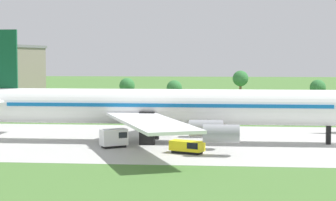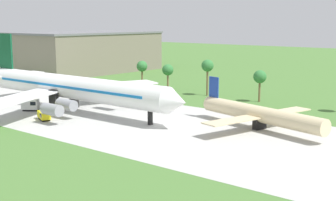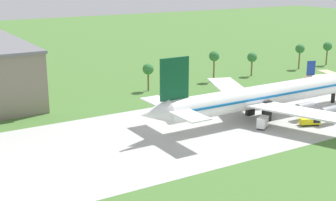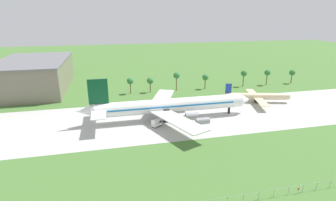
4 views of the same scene
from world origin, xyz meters
name	(u,v)px [view 1 (image 1 of 4)]	position (x,y,z in m)	size (l,w,h in m)	color
jet_airliner	(160,107)	(-29.01, -1.14, 5.80)	(73.29, 54.89, 18.52)	white
baggage_tug	(188,147)	(-23.68, -12.47, 1.02)	(5.37, 3.85, 1.85)	black
catering_van	(114,138)	(-35.39, -7.87, 1.54)	(4.46, 3.87, 2.88)	black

